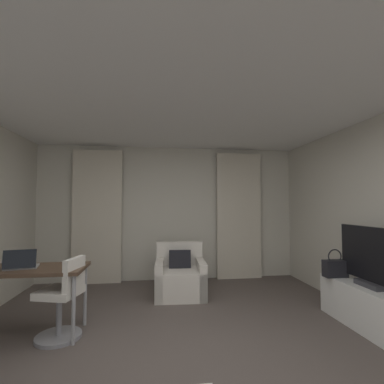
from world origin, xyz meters
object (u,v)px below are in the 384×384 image
(tv_console, at_px, (372,309))
(tv_flatscreen, at_px, (371,259))
(desk, at_px, (19,274))
(laptop, at_px, (21,264))
(handbag_primary, at_px, (335,268))
(armchair, at_px, (180,277))
(desk_chair, at_px, (63,302))

(tv_console, relative_size, tv_flatscreen, 1.38)
(tv_console, bearing_deg, desk, 174.94)
(laptop, distance_m, tv_flatscreen, 4.00)
(tv_console, xyz_separation_m, handbag_primary, (-0.14, 0.46, 0.37))
(armchair, bearing_deg, desk_chair, -137.55)
(armchair, xyz_separation_m, laptop, (-1.87, -1.23, 0.52))
(tv_flatscreen, bearing_deg, desk_chair, 175.45)
(armchair, distance_m, tv_flatscreen, 2.69)
(desk, bearing_deg, tv_flatscreen, -5.23)
(laptop, relative_size, handbag_primary, 0.99)
(laptop, bearing_deg, tv_console, -4.70)
(desk, relative_size, desk_chair, 1.61)
(armchair, bearing_deg, desk, -147.81)
(laptop, bearing_deg, tv_flatscreen, -4.87)
(desk, height_order, laptop, laptop)
(desk_chair, xyz_separation_m, laptop, (-0.46, 0.06, 0.41))
(tv_flatscreen, bearing_deg, handbag_primary, 106.07)
(tv_console, relative_size, handbag_primary, 3.64)
(handbag_primary, bearing_deg, tv_console, -73.55)
(armchair, relative_size, handbag_primary, 2.27)
(desk, bearing_deg, tv_console, -5.06)
(desk_chair, distance_m, laptop, 0.62)
(armchair, relative_size, tv_console, 0.62)
(tv_console, bearing_deg, armchair, 143.58)
(desk_chair, distance_m, handbag_primary, 3.40)
(desk_chair, xyz_separation_m, handbag_primary, (3.39, 0.19, 0.23))
(tv_console, bearing_deg, tv_flatscreen, -90.00)
(desk_chair, bearing_deg, laptop, 172.75)
(desk_chair, distance_m, tv_flatscreen, 3.56)
(desk_chair, relative_size, tv_flatscreen, 0.91)
(desk, bearing_deg, desk_chair, -9.96)
(armchair, xyz_separation_m, tv_console, (2.11, -1.56, -0.03))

